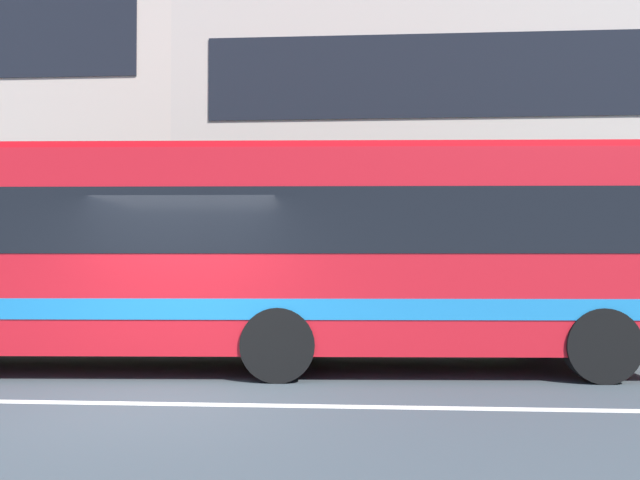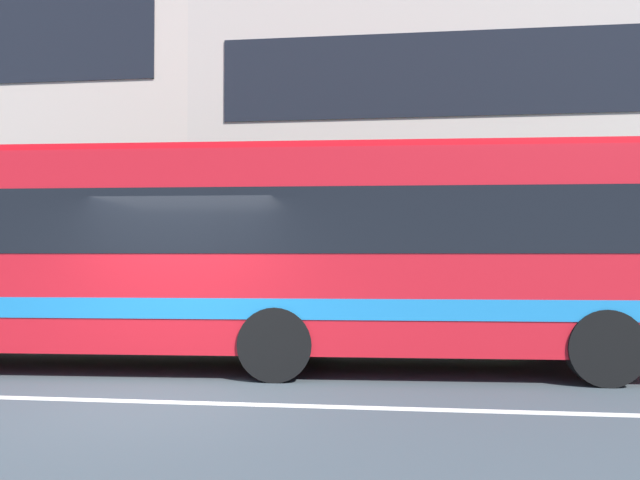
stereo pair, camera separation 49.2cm
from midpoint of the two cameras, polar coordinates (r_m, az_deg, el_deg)
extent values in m
plane|color=#3A4348|center=(7.67, -13.91, -14.16)|extent=(160.00, 160.00, 0.00)
cube|color=silver|center=(7.66, -13.91, -14.13)|extent=(60.00, 0.16, 0.01)
cube|color=#2B601B|center=(13.24, 7.73, -6.91)|extent=(15.77, 1.10, 0.82)
cube|color=#B9A99C|center=(22.01, 26.79, 8.49)|extent=(25.30, 8.86, 10.79)
cube|color=red|center=(9.66, -6.14, -1.07)|extent=(12.23, 3.01, 2.80)
cube|color=black|center=(9.67, -6.14, 1.42)|extent=(11.51, 3.00, 0.90)
cube|color=#1C75B7|center=(9.68, -6.15, -5.62)|extent=(11.99, 3.02, 0.28)
cube|color=red|center=(9.77, -6.12, 7.52)|extent=(11.73, 2.59, 0.12)
cylinder|color=black|center=(8.51, -2.43, -9.48)|extent=(1.01, 0.32, 1.00)
cylinder|color=black|center=(10.75, -1.04, -7.76)|extent=(1.01, 0.32, 1.00)
cylinder|color=black|center=(9.09, 26.01, -8.82)|extent=(1.01, 0.32, 1.00)
cylinder|color=black|center=(11.22, 21.63, -7.40)|extent=(1.01, 0.32, 1.00)
camera|label=1|loc=(0.25, -88.45, -0.03)|focal=35.02mm
camera|label=2|loc=(0.25, 91.55, 0.03)|focal=35.02mm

